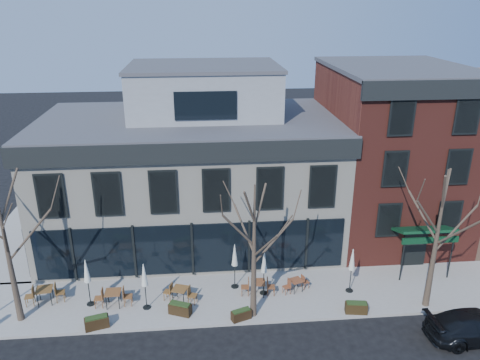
{
  "coord_description": "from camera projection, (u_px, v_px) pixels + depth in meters",
  "views": [
    {
      "loc": [
        0.57,
        -23.22,
        14.93
      ],
      "look_at": [
        2.87,
        2.0,
        5.14
      ],
      "focal_mm": 35.0,
      "sensor_mm": 36.0,
      "label": 1
    }
  ],
  "objects": [
    {
      "name": "umbrella_2",
      "position": [
        235.0,
        257.0,
        25.08
      ],
      "size": [
        0.42,
        0.42,
        2.64
      ],
      "color": "black",
      "rests_on": "sidewalk_front"
    },
    {
      "name": "planter_3",
      "position": [
        356.0,
        307.0,
        23.53
      ],
      "size": [
        1.15,
        0.59,
        0.61
      ],
      "color": "#302310",
      "rests_on": "sidewalk_front"
    },
    {
      "name": "cafe_set_1",
      "position": [
        113.0,
        297.0,
        23.98
      ],
      "size": [
        1.96,
        0.8,
        1.03
      ],
      "color": "brown",
      "rests_on": "sidewalk_front"
    },
    {
      "name": "tree_corner",
      "position": [
        7.0,
        246.0,
        21.67
      ],
      "size": [
        3.93,
        3.98,
        7.92
      ],
      "color": "#382B21",
      "rests_on": "sidewalk_front"
    },
    {
      "name": "sidewalk_front",
      "position": [
        254.0,
        295.0,
        25.15
      ],
      "size": [
        33.5,
        4.7,
        0.15
      ],
      "primitive_type": "cube",
      "color": "gray",
      "rests_on": "ground"
    },
    {
      "name": "planter_2",
      "position": [
        241.0,
        315.0,
        23.05
      ],
      "size": [
        1.06,
        0.72,
        0.55
      ],
      "color": "black",
      "rests_on": "sidewalk_front"
    },
    {
      "name": "tree_right",
      "position": [
        437.0,
        239.0,
        22.85
      ],
      "size": [
        3.72,
        3.77,
        7.48
      ],
      "color": "#382B21",
      "rests_on": "sidewalk_front"
    },
    {
      "name": "cafe_set_4",
      "position": [
        296.0,
        284.0,
        25.25
      ],
      "size": [
        1.62,
        0.91,
        0.83
      ],
      "color": "brown",
      "rests_on": "sidewalk_front"
    },
    {
      "name": "cafe_set_0",
      "position": [
        45.0,
        294.0,
        24.2
      ],
      "size": [
        2.05,
        0.91,
        1.06
      ],
      "color": "brown",
      "rests_on": "sidewalk_front"
    },
    {
      "name": "red_brick_building",
      "position": [
        390.0,
        152.0,
        30.6
      ],
      "size": [
        8.2,
        11.78,
        11.18
      ],
      "color": "maroon",
      "rests_on": "ground"
    },
    {
      "name": "umbrella_3",
      "position": [
        264.0,
        264.0,
        24.53
      ],
      "size": [
        0.41,
        0.41,
        2.56
      ],
      "color": "black",
      "rests_on": "sidewalk_front"
    },
    {
      "name": "ground",
      "position": [
        194.0,
        277.0,
        26.9
      ],
      "size": [
        120.0,
        120.0,
        0.0
      ],
      "primitive_type": "plane",
      "color": "black",
      "rests_on": "ground"
    },
    {
      "name": "umbrella_1",
      "position": [
        144.0,
        277.0,
        23.34
      ],
      "size": [
        0.41,
        0.41,
        2.59
      ],
      "color": "black",
      "rests_on": "sidewalk_front"
    },
    {
      "name": "parked_sedan",
      "position": [
        477.0,
        326.0,
        21.81
      ],
      "size": [
        4.9,
        2.16,
        1.4
      ],
      "primitive_type": "imported",
      "rotation": [
        0.0,
        0.0,
        1.61
      ],
      "color": "black",
      "rests_on": "ground"
    },
    {
      "name": "planter_1",
      "position": [
        180.0,
        309.0,
        23.43
      ],
      "size": [
        1.22,
        0.86,
        0.63
      ],
      "color": "black",
      "rests_on": "sidewalk_front"
    },
    {
      "name": "tree_mid",
      "position": [
        254.0,
        251.0,
        22.16
      ],
      "size": [
        3.5,
        3.55,
        7.04
      ],
      "color": "#382B21",
      "rests_on": "sidewalk_front"
    },
    {
      "name": "umbrella_4",
      "position": [
        352.0,
        262.0,
        24.73
      ],
      "size": [
        0.41,
        0.41,
        2.59
      ],
      "color": "black",
      "rests_on": "sidewalk_front"
    },
    {
      "name": "sidewalk_side",
      "position": [
        26.0,
        236.0,
        31.49
      ],
      "size": [
        4.5,
        12.0,
        0.15
      ],
      "primitive_type": "cube",
      "color": "gray",
      "rests_on": "ground"
    },
    {
      "name": "cafe_set_3",
      "position": [
        258.0,
        286.0,
        24.9
      ],
      "size": [
        1.88,
        0.8,
        0.98
      ],
      "color": "brown",
      "rests_on": "sidewalk_front"
    },
    {
      "name": "umbrella_0",
      "position": [
        87.0,
        273.0,
        23.6
      ],
      "size": [
        0.42,
        0.42,
        2.64
      ],
      "color": "black",
      "rests_on": "sidewalk_front"
    },
    {
      "name": "cafe_set_2",
      "position": [
        180.0,
        293.0,
        24.35
      ],
      "size": [
        1.88,
        1.04,
        0.97
      ],
      "color": "brown",
      "rests_on": "sidewalk_front"
    },
    {
      "name": "corner_building",
      "position": [
        192.0,
        170.0,
        29.91
      ],
      "size": [
        18.39,
        10.39,
        11.1
      ],
      "color": "silver",
      "rests_on": "ground"
    },
    {
      "name": "planter_0",
      "position": [
        97.0,
        322.0,
        22.44
      ],
      "size": [
        1.21,
        0.74,
        0.63
      ],
      "color": "black",
      "rests_on": "sidewalk_front"
    }
  ]
}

